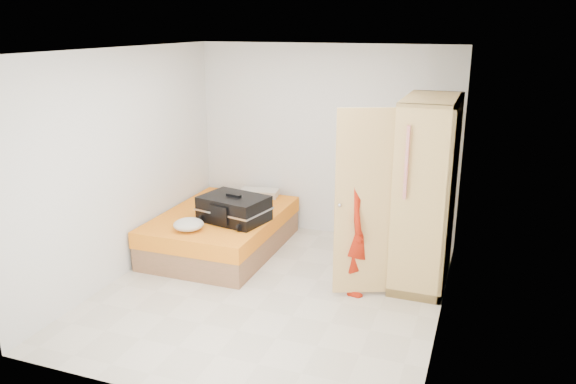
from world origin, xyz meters
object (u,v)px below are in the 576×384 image
(wardrobe, at_px, (421,197))
(person, at_px, (362,224))
(round_cushion, at_px, (189,225))
(suitcase, at_px, (234,209))
(bed, at_px, (222,231))

(wardrobe, xyz_separation_m, person, (-0.55, -0.48, -0.22))
(person, bearing_deg, round_cushion, 101.48)
(wardrobe, relative_size, suitcase, 2.33)
(bed, relative_size, suitcase, 2.24)
(suitcase, xyz_separation_m, round_cushion, (-0.36, -0.49, -0.09))
(round_cushion, bearing_deg, wardrobe, 13.70)
(bed, height_order, suitcase, suitcase)
(bed, distance_m, person, 2.10)
(bed, xyz_separation_m, suitcase, (0.27, -0.20, 0.40))
(bed, height_order, wardrobe, wardrobe)
(wardrobe, distance_m, suitcase, 2.26)
(bed, height_order, person, person)
(suitcase, relative_size, round_cushion, 2.50)
(round_cushion, bearing_deg, bed, 82.73)
(bed, relative_size, person, 1.30)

